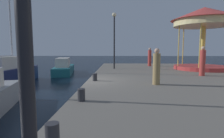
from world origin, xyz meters
TOP-DOWN VIEW (x-y plane):
  - ground_plane at (0.00, 0.00)m, footprint 120.00×120.00m
  - quay_dock at (6.12, 0.00)m, footprint 12.24×23.44m
  - sailboat_navy at (-6.32, 2.94)m, footprint 2.14×5.44m
  - motorboat_teal at (-3.79, 8.28)m, footprint 2.55×5.71m
  - carousel at (8.63, 5.54)m, footprint 5.21×5.21m
  - lamp_post_mid_promenade at (1.34, 5.86)m, footprint 0.36×0.36m
  - bollard_north at (0.50, -6.69)m, footprint 0.24×0.24m
  - bollard_center at (0.45, -3.99)m, footprint 0.24×0.24m
  - bollard_south at (0.42, -0.23)m, footprint 0.24×0.24m
  - person_far_corner at (4.84, 8.46)m, footprint 0.34×0.34m
  - person_mid_promenade at (3.44, -1.17)m, footprint 0.34×0.34m
  - person_near_carousel at (6.95, 1.81)m, footprint 0.34×0.34m

SIDE VIEW (x-z plane):
  - ground_plane at x=0.00m, z-range 0.00..0.00m
  - quay_dock at x=6.12m, z-range 0.00..0.80m
  - motorboat_teal at x=-3.79m, z-range -0.22..1.41m
  - sailboat_navy at x=-6.32m, z-range -2.82..4.34m
  - bollard_north at x=0.50m, z-range 0.80..1.20m
  - bollard_center at x=0.45m, z-range 0.80..1.20m
  - bollard_south at x=0.42m, z-range 0.80..1.20m
  - person_mid_promenade at x=3.44m, z-range 0.74..2.45m
  - person_far_corner at x=4.84m, z-range 0.74..2.57m
  - person_near_carousel at x=6.95m, z-range 0.74..2.60m
  - lamp_post_mid_promenade at x=1.34m, z-range 1.63..6.35m
  - carousel at x=8.63m, z-range 2.04..7.09m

